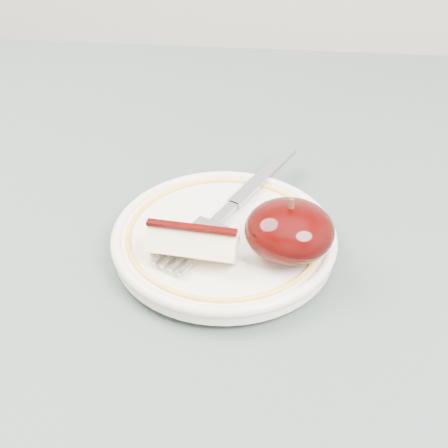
# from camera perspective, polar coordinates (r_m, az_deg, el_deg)

# --- Properties ---
(table) EXTENTS (0.90, 0.90, 0.75)m
(table) POSITION_cam_1_polar(r_m,az_deg,el_deg) (0.55, 0.04, -10.77)
(table) COLOR brown
(table) RESTS_ON ground
(plate) EXTENTS (0.18, 0.18, 0.02)m
(plate) POSITION_cam_1_polar(r_m,az_deg,el_deg) (0.50, -0.00, -1.28)
(plate) COLOR beige
(plate) RESTS_ON table
(apple_half) EXTENTS (0.07, 0.06, 0.05)m
(apple_half) POSITION_cam_1_polar(r_m,az_deg,el_deg) (0.47, 5.99, -0.60)
(apple_half) COLOR black
(apple_half) RESTS_ON plate
(apple_wedge) EXTENTS (0.07, 0.04, 0.03)m
(apple_wedge) POSITION_cam_1_polar(r_m,az_deg,el_deg) (0.46, -2.93, -1.82)
(apple_wedge) COLOR beige
(apple_wedge) RESTS_ON plate
(fork) EXTENTS (0.11, 0.19, 0.00)m
(fork) POSITION_cam_1_polar(r_m,az_deg,el_deg) (0.52, 0.80, 1.73)
(fork) COLOR #95989D
(fork) RESTS_ON plate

